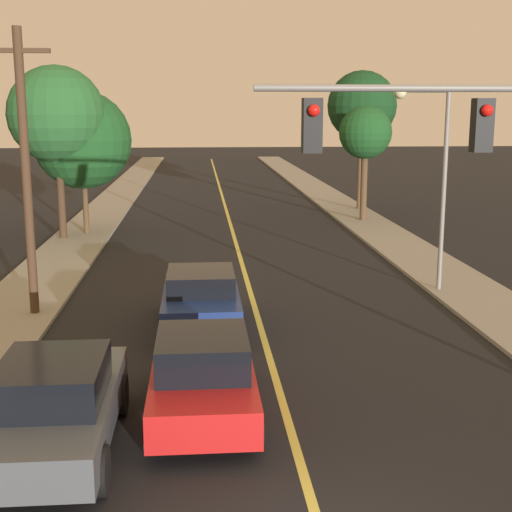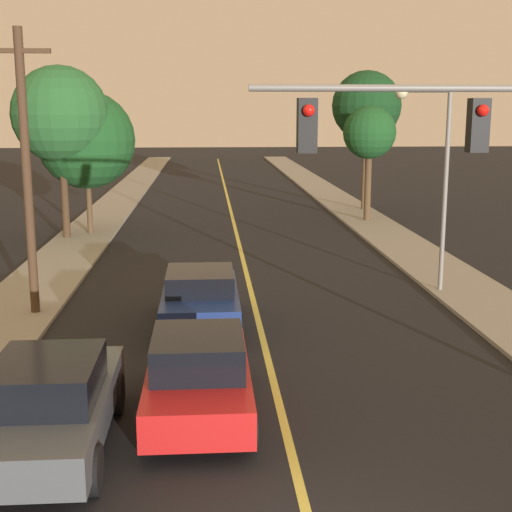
# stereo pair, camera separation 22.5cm
# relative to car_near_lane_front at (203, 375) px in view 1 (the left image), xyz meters

# --- Properties ---
(road_surface) EXTENTS (10.88, 80.00, 0.01)m
(road_surface) POSITION_rel_car_near_lane_front_xyz_m (1.52, 31.47, -0.79)
(road_surface) COLOR black
(road_surface) RESTS_ON ground
(sidewalk_left) EXTENTS (2.50, 80.00, 0.12)m
(sidewalk_left) POSITION_rel_car_near_lane_front_xyz_m (-5.17, 31.47, -0.74)
(sidewalk_left) COLOR gray
(sidewalk_left) RESTS_ON ground
(sidewalk_right) EXTENTS (2.50, 80.00, 0.12)m
(sidewalk_right) POSITION_rel_car_near_lane_front_xyz_m (8.21, 31.47, -0.74)
(sidewalk_right) COLOR gray
(sidewalk_right) RESTS_ON ground
(car_near_lane_front) EXTENTS (1.97, 4.36, 1.59)m
(car_near_lane_front) POSITION_rel_car_near_lane_front_xyz_m (0.00, 0.00, 0.00)
(car_near_lane_front) COLOR red
(car_near_lane_front) RESTS_ON ground
(car_near_lane_second) EXTENTS (2.03, 4.37, 1.55)m
(car_near_lane_second) POSITION_rel_car_near_lane_front_xyz_m (0.00, 5.41, 0.01)
(car_near_lane_second) COLOR navy
(car_near_lane_second) RESTS_ON ground
(car_outer_lane_front) EXTENTS (1.98, 4.59, 1.65)m
(car_outer_lane_front) POSITION_rel_car_near_lane_front_xyz_m (-2.39, -1.27, 0.05)
(car_outer_lane_front) COLOR #474C51
(car_outer_lane_front) RESTS_ON ground
(traffic_signal_mast) EXTENTS (6.55, 0.42, 6.01)m
(traffic_signal_mast) POSITION_rel_car_near_lane_front_xyz_m (5.18, -0.43, 3.71)
(traffic_signal_mast) COLOR slate
(traffic_signal_mast) RESTS_ON ground
(streetlamp_right) EXTENTS (1.70, 0.36, 6.09)m
(streetlamp_right) POSITION_rel_car_near_lane_front_xyz_m (6.89, 8.45, 3.31)
(streetlamp_right) COLOR slate
(streetlamp_right) RESTS_ON ground
(utility_pole_left) EXTENTS (1.60, 0.24, 7.48)m
(utility_pole_left) POSITION_rel_car_near_lane_front_xyz_m (-4.52, 6.81, 3.22)
(utility_pole_left) COLOR #422D1E
(utility_pole_left) RESTS_ON ground
(tree_left_near) EXTENTS (4.27, 4.27, 6.25)m
(tree_left_near) POSITION_rel_car_near_lane_front_xyz_m (-5.03, 19.61, 3.43)
(tree_left_near) COLOR #4C3823
(tree_left_near) RESTS_ON ground
(tree_left_far) EXTENTS (4.06, 4.06, 7.24)m
(tree_left_far) POSITION_rel_car_near_lane_front_xyz_m (-5.87, 18.55, 4.52)
(tree_left_far) COLOR #3D2B1C
(tree_left_far) RESTS_ON ground
(tree_right_near) EXTENTS (3.75, 3.75, 7.50)m
(tree_right_near) POSITION_rel_car_near_lane_front_xyz_m (8.89, 26.48, 4.93)
(tree_right_near) COLOR #4C3823
(tree_right_near) RESTS_ON ground
(tree_right_far) EXTENTS (2.60, 2.60, 5.62)m
(tree_right_far) POSITION_rel_car_near_lane_front_xyz_m (8.19, 22.52, 3.59)
(tree_right_far) COLOR #4C3823
(tree_right_far) RESTS_ON ground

